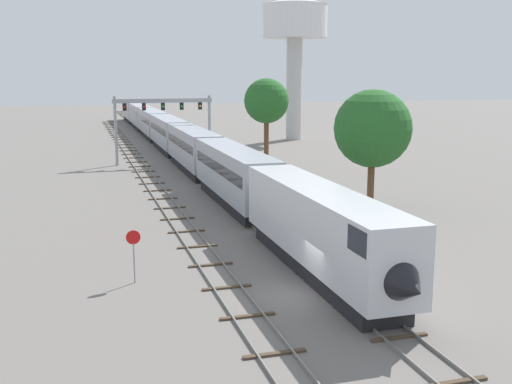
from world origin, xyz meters
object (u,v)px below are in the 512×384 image
(passenger_train, at_px, (168,133))
(water_tower, at_px, (295,27))
(signal_gantry, at_px, (163,114))
(trackside_tree_left, at_px, (266,101))
(trackside_tree_mid, at_px, (373,129))
(stop_sign, at_px, (134,249))

(passenger_train, relative_size, water_tower, 5.75)
(signal_gantry, bearing_deg, trackside_tree_left, -37.63)
(signal_gantry, height_order, trackside_tree_left, trackside_tree_left)
(signal_gantry, distance_m, trackside_tree_left, 13.57)
(trackside_tree_mid, bearing_deg, trackside_tree_left, 94.49)
(trackside_tree_mid, bearing_deg, water_tower, 76.77)
(water_tower, bearing_deg, signal_gantry, -138.21)
(water_tower, height_order, trackside_tree_mid, water_tower)
(passenger_train, height_order, stop_sign, passenger_train)
(trackside_tree_left, xyz_separation_m, trackside_tree_mid, (1.79, -22.84, -1.23))
(stop_sign, xyz_separation_m, trackside_tree_mid, (20.20, 12.79, 4.74))
(stop_sign, bearing_deg, water_tower, 63.67)
(passenger_train, bearing_deg, stop_sign, -100.10)
(stop_sign, height_order, trackside_tree_mid, trackside_tree_mid)
(passenger_train, bearing_deg, signal_gantry, -100.37)
(passenger_train, xyz_separation_m, trackside_tree_left, (8.41, -20.52, 5.22))
(signal_gantry, distance_m, stop_sign, 44.73)
(passenger_train, distance_m, water_tower, 29.48)
(signal_gantry, height_order, trackside_tree_mid, trackside_tree_mid)
(trackside_tree_left, bearing_deg, stop_sign, -117.32)
(signal_gantry, xyz_separation_m, water_tower, (25.01, 22.35, 12.33))
(passenger_train, distance_m, stop_sign, 57.04)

